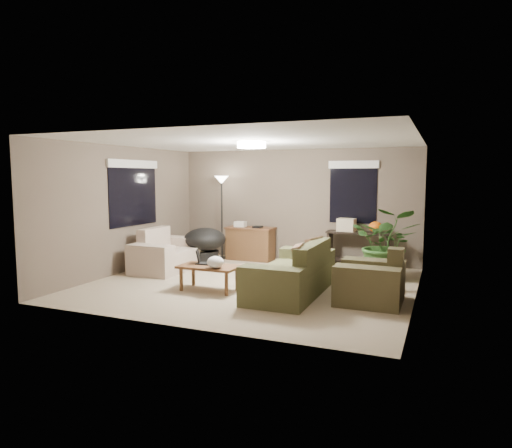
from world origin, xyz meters
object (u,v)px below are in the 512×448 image
at_px(main_sofa, 294,276).
at_px(houseplant, 387,251).
at_px(console_table, 358,247).
at_px(loveseat, 167,255).
at_px(floor_lamp, 222,190).
at_px(coffee_table, 209,269).
at_px(cat_scratching_post, 395,278).
at_px(desk, 250,243).
at_px(armchair, 371,283).
at_px(papasan_chair, 205,243).

xyz_separation_m(main_sofa, houseplant, (1.26, 1.68, 0.23)).
bearing_deg(houseplant, console_table, 127.24).
relative_size(loveseat, floor_lamp, 0.84).
height_order(coffee_table, cat_scratching_post, cat_scratching_post).
relative_size(desk, houseplant, 0.83).
bearing_deg(cat_scratching_post, armchair, -107.64).
distance_m(floor_lamp, houseplant, 4.00).
xyz_separation_m(loveseat, floor_lamp, (0.46, 1.59, 1.30)).
height_order(armchair, floor_lamp, floor_lamp).
bearing_deg(main_sofa, console_table, 77.33).
relative_size(desk, cat_scratching_post, 2.20).
xyz_separation_m(main_sofa, armchair, (1.24, -0.06, 0.00)).
bearing_deg(houseplant, coffee_table, -142.46).
xyz_separation_m(loveseat, desk, (1.14, 1.68, 0.08)).
bearing_deg(armchair, houseplant, 89.27).
bearing_deg(coffee_table, armchair, 6.25).
bearing_deg(houseplant, cat_scratching_post, -74.96).
height_order(main_sofa, papasan_chair, main_sofa).
bearing_deg(main_sofa, floor_lamp, 136.24).
xyz_separation_m(papasan_chair, cat_scratching_post, (4.03, -0.83, -0.25)).
xyz_separation_m(houseplant, cat_scratching_post, (0.24, -0.91, -0.30)).
bearing_deg(loveseat, desk, 55.89).
bearing_deg(papasan_chair, armchair, -23.86).
distance_m(papasan_chair, houseplant, 3.79).
bearing_deg(floor_lamp, desk, 7.58).
bearing_deg(console_table, armchair, -75.92).
bearing_deg(loveseat, houseplant, 11.47).
distance_m(armchair, floor_lamp, 4.68).
bearing_deg(houseplant, desk, 165.21).
height_order(coffee_table, papasan_chair, papasan_chair).
bearing_deg(papasan_chair, houseplant, 1.10).
bearing_deg(main_sofa, cat_scratching_post, 27.26).
height_order(main_sofa, desk, main_sofa).
bearing_deg(armchair, floor_lamp, 146.71).
xyz_separation_m(main_sofa, coffee_table, (-1.37, -0.34, 0.06)).
bearing_deg(loveseat, armchair, -11.78).
distance_m(main_sofa, cat_scratching_post, 1.70).
relative_size(armchair, floor_lamp, 0.52).
distance_m(loveseat, console_table, 3.97).
relative_size(main_sofa, coffee_table, 2.20).
distance_m(loveseat, houseplant, 4.33).
height_order(main_sofa, cat_scratching_post, main_sofa).
relative_size(floor_lamp, cat_scratching_post, 3.82).
xyz_separation_m(main_sofa, papasan_chair, (-2.53, 1.61, 0.17)).
relative_size(loveseat, houseplant, 1.20).
relative_size(coffee_table, cat_scratching_post, 2.00).
distance_m(main_sofa, papasan_chair, 3.00).
bearing_deg(papasan_chair, desk, 52.34).
height_order(armchair, papasan_chair, armchair).
bearing_deg(desk, cat_scratching_post, -27.27).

